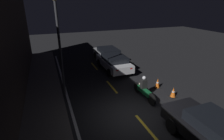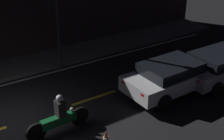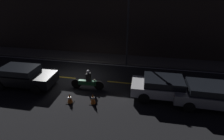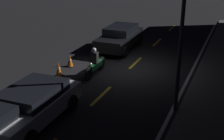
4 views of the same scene
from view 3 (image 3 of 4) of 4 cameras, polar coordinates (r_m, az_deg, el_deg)
The scene contains 15 objects.
ground_plane at distance 13.61m, azimuth -11.87°, elevation -2.68°, with size 56.00×56.00×0.00m, color black.
raised_curb at distance 17.30m, azimuth -6.54°, elevation 4.17°, with size 28.00×2.13×0.15m.
building_front at distance 17.61m, azimuth -5.84°, elevation 14.62°, with size 28.00×0.30×6.07m.
lane_dash_b at distance 16.44m, azimuth -29.90°, elevation -0.65°, with size 2.00×0.14×0.01m.
lane_dash_c at distance 14.01m, azimuth -15.66°, elevation -2.26°, with size 2.00×0.14×0.01m.
lane_dash_d at distance 12.75m, azimuth 2.89°, elevation -4.13°, with size 2.00×0.14×0.01m.
lane_dash_e at distance 13.02m, azimuth 22.99°, elevation -5.66°, with size 2.00×0.14×0.01m.
lane_solid_kerb at distance 16.17m, azimuth -7.88°, elevation 2.28°, with size 25.20×0.14×0.01m.
van_black at distance 13.45m, azimuth -27.06°, elevation -1.72°, with size 4.34×1.89×1.43m.
sedan_white at distance 11.26m, azimuth 17.04°, elevation -5.31°, with size 4.26×1.97×1.33m.
hatchback_silver at distance 11.55m, azimuth 29.63°, elevation -6.99°, with size 4.32×2.00×1.33m.
motorcycle at distance 11.83m, azimuth -8.05°, elevation -3.71°, with size 2.26×0.37×1.41m.
traffic_cone_near at distance 10.78m, azimuth -13.62°, elevation -8.99°, with size 0.42×0.42×0.64m.
traffic_cone_mid at distance 10.45m, azimuth -6.22°, elevation -9.31°, with size 0.40×0.40×0.71m.
street_lamp at distance 14.55m, azimuth 5.12°, elevation 13.20°, with size 0.28×0.28×5.76m.
Camera 3 is at (4.98, -11.01, 6.25)m, focal length 28.00 mm.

